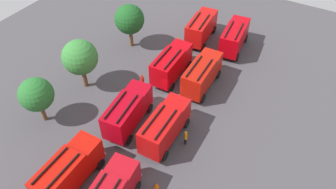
{
  "coord_description": "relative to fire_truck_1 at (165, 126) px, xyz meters",
  "views": [
    {
      "loc": [
        -23.47,
        -13.66,
        27.45
      ],
      "look_at": [
        0.0,
        0.0,
        1.4
      ],
      "focal_mm": 34.86,
      "sensor_mm": 36.0,
      "label": 1
    }
  ],
  "objects": [
    {
      "name": "fire_truck_5",
      "position": [
        -0.22,
        4.48,
        0.0
      ],
      "size": [
        7.42,
        3.39,
        3.88
      ],
      "rotation": [
        0.0,
        0.0,
        0.11
      ],
      "color": "#A90411",
      "rests_on": "ground"
    },
    {
      "name": "fire_truck_2",
      "position": [
        9.32,
        0.32,
        0.0
      ],
      "size": [
        7.29,
        2.98,
        3.88
      ],
      "rotation": [
        0.0,
        0.0,
        0.04
      ],
      "color": "#B21308",
      "rests_on": "ground"
    },
    {
      "name": "fire_truck_4",
      "position": [
        -8.94,
        4.84,
        0.0
      ],
      "size": [
        7.24,
        2.85,
        3.88
      ],
      "rotation": [
        0.0,
        0.0,
        0.02
      ],
      "color": "#BA0F07",
      "rests_on": "ground"
    },
    {
      "name": "fire_truck_7",
      "position": [
        18.56,
        4.92,
        0.0
      ],
      "size": [
        7.41,
        3.35,
        3.88
      ],
      "rotation": [
        0.0,
        0.0,
        0.1
      ],
      "color": "#BC0D0B",
      "rests_on": "ground"
    },
    {
      "name": "firefighter_1",
      "position": [
        5.72,
        6.64,
        -1.16
      ],
      "size": [
        0.29,
        0.44,
        1.77
      ],
      "rotation": [
        0.0,
        0.0,
        6.18
      ],
      "color": "black",
      "rests_on": "ground"
    },
    {
      "name": "traffic_cone_0",
      "position": [
        16.77,
        7.51,
        -1.83
      ],
      "size": [
        0.45,
        0.45,
        0.64
      ],
      "primitive_type": "cone",
      "color": "#F2600C",
      "rests_on": "ground"
    },
    {
      "name": "firefighter_2",
      "position": [
        -8.8,
        2.11,
        -1.13
      ],
      "size": [
        0.47,
        0.46,
        1.81
      ],
      "rotation": [
        0.0,
        0.0,
        3.95
      ],
      "color": "black",
      "rests_on": "ground"
    },
    {
      "name": "traffic_cone_1",
      "position": [
        -5.34,
        -2.21,
        -1.79
      ],
      "size": [
        0.51,
        0.51,
        0.72
      ],
      "primitive_type": "cone",
      "color": "#F2600C",
      "rests_on": "ground"
    },
    {
      "name": "fire_truck_3",
      "position": [
        18.72,
        -0.07,
        0.0
      ],
      "size": [
        7.43,
        3.43,
        3.88
      ],
      "rotation": [
        0.0,
        0.0,
        0.12
      ],
      "color": "#B8040C",
      "rests_on": "ground"
    },
    {
      "name": "ground_plane",
      "position": [
        4.8,
        2.43,
        -2.15
      ],
      "size": [
        64.54,
        64.54,
        0.0
      ],
      "primitive_type": "plane",
      "color": "#423F44"
    },
    {
      "name": "tree_1",
      "position": [
        2.34,
        12.84,
        2.23
      ],
      "size": [
        4.21,
        4.21,
        6.52
      ],
      "color": "brown",
      "rests_on": "ground"
    },
    {
      "name": "tree_0",
      "position": [
        -4.36,
        13.08,
        1.68
      ],
      "size": [
        3.68,
        3.68,
        5.7
      ],
      "color": "brown",
      "rests_on": "ground"
    },
    {
      "name": "firefighter_0",
      "position": [
        0.56,
        -2.14,
        -1.14
      ],
      "size": [
        0.48,
        0.45,
        1.79
      ],
      "rotation": [
        0.0,
        0.0,
        5.41
      ],
      "color": "black",
      "rests_on": "ground"
    },
    {
      "name": "fire_truck_6",
      "position": [
        9.18,
        4.47,
        0.0
      ],
      "size": [
        7.29,
        2.99,
        3.88
      ],
      "rotation": [
        0.0,
        0.0,
        0.04
      ],
      "color": "#B9040B",
      "rests_on": "ground"
    },
    {
      "name": "tree_2",
      "position": [
        12.3,
        12.86,
        2.09
      ],
      "size": [
        4.07,
        4.07,
        6.31
      ],
      "color": "brown",
      "rests_on": "ground"
    },
    {
      "name": "fire_truck_1",
      "position": [
        0.0,
        0.0,
        0.0
      ],
      "size": [
        7.27,
        2.92,
        3.88
      ],
      "rotation": [
        0.0,
        0.0,
        0.03
      ],
      "color": "#B90C0C",
      "rests_on": "ground"
    }
  ]
}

